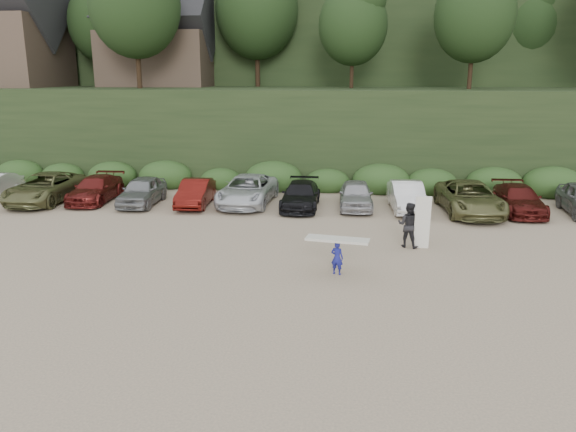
# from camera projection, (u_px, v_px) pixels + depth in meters

# --- Properties ---
(ground) EXTENTS (120.00, 120.00, 0.00)m
(ground) POSITION_uv_depth(u_px,v_px,m) (268.00, 270.00, 20.65)
(ground) COLOR tan
(ground) RESTS_ON ground
(hillside_backdrop) EXTENTS (90.00, 41.50, 28.00)m
(hillside_backdrop) POSITION_uv_depth(u_px,v_px,m) (322.00, 26.00, 52.45)
(hillside_backdrop) COLOR black
(hillside_backdrop) RESTS_ON ground
(parked_cars) EXTENTS (39.39, 6.56, 1.64)m
(parked_cars) POSITION_uv_depth(u_px,v_px,m) (270.00, 193.00, 30.20)
(parked_cars) COLOR #9C9CA1
(parked_cars) RESTS_ON ground
(child_surfer) EXTENTS (2.32, 0.97, 1.35)m
(child_surfer) POSITION_uv_depth(u_px,v_px,m) (337.00, 250.00, 20.00)
(child_surfer) COLOR navy
(child_surfer) RESTS_ON ground
(adult_surfer) EXTENTS (1.39, 0.99, 2.23)m
(adult_surfer) POSITION_uv_depth(u_px,v_px,m) (410.00, 225.00, 23.13)
(adult_surfer) COLOR black
(adult_surfer) RESTS_ON ground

